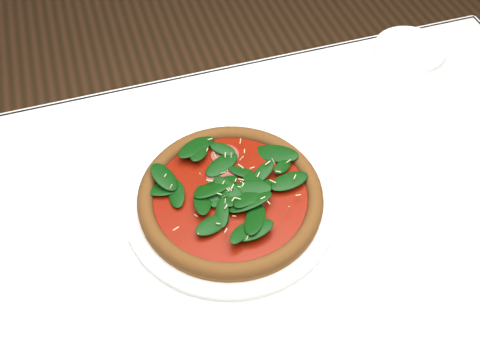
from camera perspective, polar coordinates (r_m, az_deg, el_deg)
name	(u,v)px	position (r m, az deg, el deg)	size (l,w,h in m)	color
dining_table	(281,261)	(0.93, 4.43, -8.63)	(1.21, 0.81, 0.75)	white
plate	(231,202)	(0.86, -1.02, -2.34)	(0.34, 0.34, 0.01)	white
pizza	(230,195)	(0.85, -1.03, -1.56)	(0.31, 0.31, 0.04)	#975A24
saucer_far	(410,49)	(1.19, 17.69, 13.22)	(0.15, 0.15, 0.01)	white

